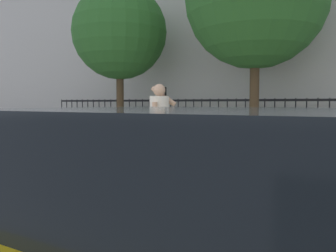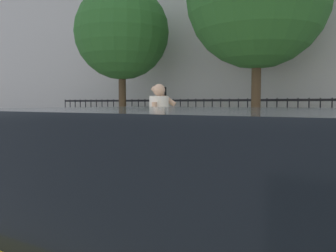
% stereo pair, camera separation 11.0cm
% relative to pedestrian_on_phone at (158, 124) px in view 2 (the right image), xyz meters
% --- Properties ---
extents(ground_plane, '(60.00, 60.00, 0.00)m').
position_rel_pedestrian_on_phone_xyz_m(ground_plane, '(-0.64, -2.01, -1.12)').
color(ground_plane, '#333338').
extents(sidewalk, '(28.00, 4.40, 0.15)m').
position_rel_pedestrian_on_phone_xyz_m(sidewalk, '(-0.64, 0.19, -1.04)').
color(sidewalk, '#B2ADA3').
rests_on(sidewalk, ground).
extents(iron_fence, '(12.03, 0.04, 1.60)m').
position_rel_pedestrian_on_phone_xyz_m(iron_fence, '(-0.64, 3.89, -0.09)').
color(iron_fence, black).
rests_on(iron_fence, ground).
extents(pedestrian_on_phone, '(0.49, 0.69, 1.66)m').
position_rel_pedestrian_on_phone_xyz_m(pedestrian_on_phone, '(0.00, 0.00, 0.00)').
color(pedestrian_on_phone, tan).
rests_on(pedestrian_on_phone, sidewalk).
extents(street_bench, '(1.60, 0.45, 0.95)m').
position_rel_pedestrian_on_phone_xyz_m(street_bench, '(-4.83, 1.45, -0.46)').
color(street_bench, brown).
rests_on(street_bench, sidewalk).
extents(street_tree_near, '(2.65, 2.65, 4.79)m').
position_rel_pedestrian_on_phone_xyz_m(street_tree_near, '(-3.05, 2.76, 2.34)').
color(street_tree_near, '#4C3823').
rests_on(street_tree_near, ground).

